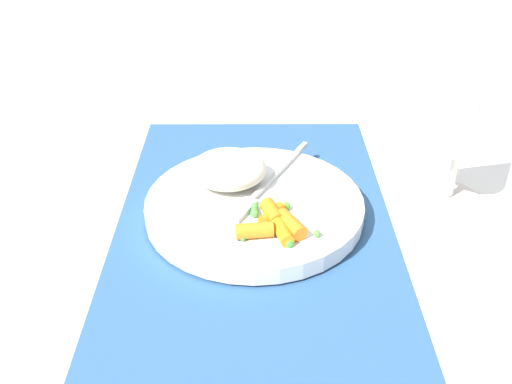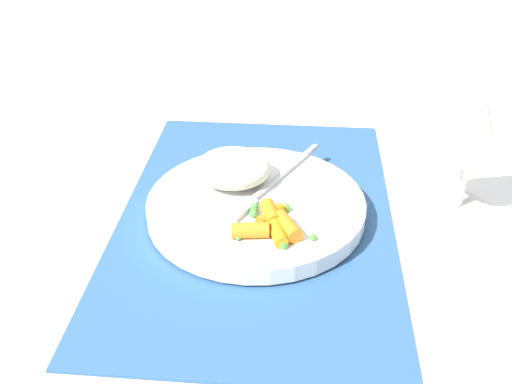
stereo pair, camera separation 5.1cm
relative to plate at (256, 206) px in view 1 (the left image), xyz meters
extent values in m
plane|color=white|center=(0.00, 0.00, -0.02)|extent=(2.40, 2.40, 0.00)
cube|color=#2D5684|center=(0.00, 0.00, -0.01)|extent=(0.49, 0.32, 0.01)
cylinder|color=white|center=(0.00, 0.00, 0.00)|extent=(0.25, 0.25, 0.02)
ellipsoid|color=beige|center=(-0.04, -0.03, 0.03)|extent=(0.08, 0.09, 0.04)
cylinder|color=orange|center=(0.06, 0.03, 0.02)|extent=(0.06, 0.03, 0.01)
cylinder|color=orange|center=(0.06, 0.04, 0.02)|extent=(0.04, 0.03, 0.02)
cylinder|color=orange|center=(0.07, 0.00, 0.02)|extent=(0.02, 0.04, 0.02)
cylinder|color=orange|center=(0.04, 0.02, 0.02)|extent=(0.04, 0.03, 0.01)
cylinder|color=orange|center=(0.04, 0.02, 0.02)|extent=(0.04, 0.03, 0.02)
sphere|color=green|center=(0.09, 0.04, 0.01)|extent=(0.01, 0.01, 0.01)
sphere|color=#4E9447|center=(0.08, -0.01, 0.01)|extent=(0.01, 0.01, 0.01)
sphere|color=#589D30|center=(0.07, 0.01, 0.01)|extent=(0.01, 0.01, 0.01)
sphere|color=green|center=(0.02, 0.00, 0.01)|extent=(0.01, 0.01, 0.01)
sphere|color=green|center=(0.06, 0.05, 0.01)|extent=(0.01, 0.01, 0.01)
sphere|color=green|center=(0.03, 0.00, 0.01)|extent=(0.01, 0.01, 0.01)
sphere|color=#5BB533|center=(0.02, 0.04, 0.01)|extent=(0.01, 0.01, 0.01)
sphere|color=green|center=(0.04, 0.00, 0.01)|extent=(0.01, 0.01, 0.01)
sphere|color=#57AC40|center=(0.07, 0.07, 0.01)|extent=(0.01, 0.01, 0.01)
cube|color=silver|center=(0.03, -0.01, 0.01)|extent=(0.05, 0.04, 0.01)
cube|color=silver|center=(-0.06, 0.03, 0.01)|extent=(0.14, 0.08, 0.01)
cylinder|color=silver|center=(-0.04, 0.24, -0.01)|extent=(0.07, 0.07, 0.00)
cylinder|color=silver|center=(-0.04, 0.24, 0.02)|extent=(0.01, 0.01, 0.07)
cone|color=silver|center=(-0.04, 0.24, 0.10)|extent=(0.07, 0.07, 0.09)
camera|label=1|loc=(0.57, 0.00, 0.38)|focal=41.52mm
camera|label=2|loc=(0.57, 0.05, 0.38)|focal=41.52mm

